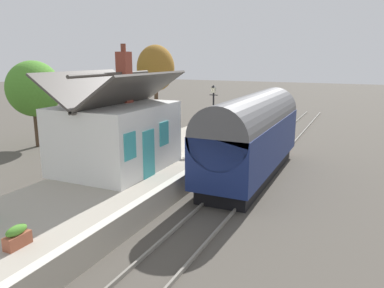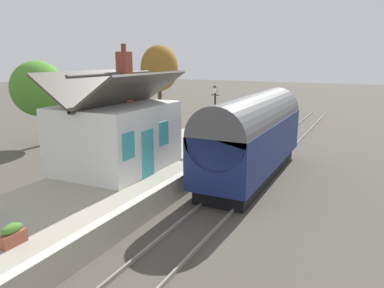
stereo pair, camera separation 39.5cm
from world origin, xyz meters
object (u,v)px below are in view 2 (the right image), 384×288
object	(u,v)px
train	(253,136)
bench_by_lamp	(237,121)
planter_bench_left	(229,115)
planter_edge_near	(240,122)
planter_bench_right	(12,235)
planter_under_sign	(202,131)
tree_behind_building	(159,68)
bench_mid_platform	(225,128)
lamp_post_platform	(215,103)
station_building	(116,134)
planter_by_door	(219,114)
planter_corner_building	(197,122)
tree_distant	(38,89)

from	to	relation	value
train	bench_by_lamp	size ratio (longest dim) A/B	7.37
planter_bench_left	planter_edge_near	bearing A→B (deg)	-135.50
planter_bench_left	planter_bench_right	bearing A→B (deg)	-175.15
planter_under_sign	planter_edge_near	bearing A→B (deg)	-8.10
bench_by_lamp	tree_behind_building	size ratio (longest dim) A/B	0.20
bench_mid_platform	planter_under_sign	distance (m)	1.73
bench_by_lamp	lamp_post_platform	size ratio (longest dim) A/B	0.40
station_building	bench_by_lamp	bearing A→B (deg)	-7.41
tree_behind_building	planter_bench_right	bearing A→B (deg)	-160.00
planter_bench_left	planter_by_door	world-z (taller)	planter_bench_left
train	bench_mid_platform	size ratio (longest dim) A/B	7.36
bench_by_lamp	planter_by_door	xyz separation A→B (m)	(3.04, 2.67, -0.04)
planter_by_door	lamp_post_platform	size ratio (longest dim) A/B	0.22
planter_by_door	planter_corner_building	distance (m)	3.96
train	planter_bench_right	distance (m)	12.29
planter_under_sign	planter_corner_building	distance (m)	4.03
bench_mid_platform	planter_bench_left	size ratio (longest dim) A/B	1.58
planter_under_sign	planter_edge_near	world-z (taller)	planter_under_sign
planter_under_sign	lamp_post_platform	xyz separation A→B (m)	(-1.58, -1.56, 2.05)
planter_edge_near	planter_by_door	bearing A→B (deg)	52.91
bench_mid_platform	train	bearing A→B (deg)	-145.66
train	tree_behind_building	size ratio (longest dim) A/B	1.46
station_building	planter_corner_building	bearing A→B (deg)	6.07
bench_mid_platform	planter_by_door	world-z (taller)	bench_mid_platform
bench_by_lamp	lamp_post_platform	world-z (taller)	lamp_post_platform
train	planter_corner_building	size ratio (longest dim) A/B	15.18
planter_bench_right	lamp_post_platform	size ratio (longest dim) A/B	0.21
bench_mid_platform	lamp_post_platform	xyz separation A→B (m)	(-2.94, -0.48, 2.03)
planter_bench_left	tree_distant	xyz separation A→B (m)	(-10.15, 10.38, 2.56)
planter_corner_building	planter_bench_right	bearing A→B (deg)	-170.33
station_building	planter_bench_left	distance (m)	15.05
planter_bench_right	planter_edge_near	size ratio (longest dim) A/B	0.86
planter_bench_right	tree_distant	size ratio (longest dim) A/B	0.13
train	planter_edge_near	xyz separation A→B (m)	(9.20, 3.75, -0.97)
planter_under_sign	planter_bench_left	xyz separation A→B (m)	(6.97, 0.67, 0.02)
bench_by_lamp	planter_bench_right	world-z (taller)	bench_by_lamp
planter_corner_building	tree_behind_building	size ratio (longest dim) A/B	0.10
tree_distant	planter_under_sign	bearing A→B (deg)	-73.91
planter_bench_left	train	bearing A→B (deg)	-154.00
station_building	lamp_post_platform	distance (m)	6.91
planter_bench_right	planter_under_sign	bearing A→B (deg)	4.57
planter_edge_near	planter_by_door	size ratio (longest dim) A/B	1.14
planter_under_sign	tree_behind_building	world-z (taller)	tree_behind_building
planter_bench_left	planter_corner_building	bearing A→B (deg)	159.00
bench_by_lamp	planter_bench_right	xyz separation A→B (m)	(-19.94, -0.39, -0.17)
planter_edge_near	lamp_post_platform	xyz separation A→B (m)	(-7.07, -0.77, 2.25)
planter_by_door	station_building	bearing A→B (deg)	-176.12
planter_bench_right	planter_under_sign	size ratio (longest dim) A/B	0.86
train	planter_bench_left	xyz separation A→B (m)	(10.67, 5.20, -0.76)
planter_edge_near	tree_behind_building	distance (m)	8.18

